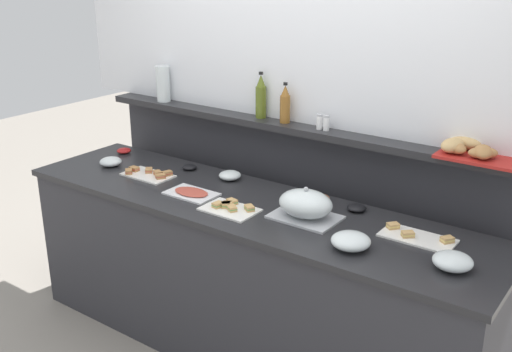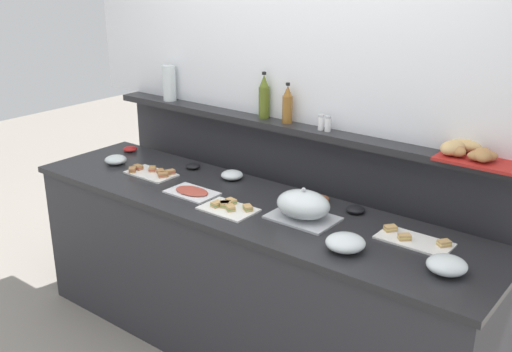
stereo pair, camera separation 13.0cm
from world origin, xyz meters
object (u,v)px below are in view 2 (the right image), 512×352
Objects in this scene: sandwich_platter_rear at (229,208)px; pepper_shaker at (328,124)px; olive_oil_bottle at (264,97)px; water_carafe at (169,83)px; sandwich_platter_side at (414,240)px; condiment_bowl_red at (356,209)px; condiment_bowl_cream at (193,166)px; sandwich_platter_front at (152,173)px; salt_shaker at (321,122)px; glass_bowl_medium at (116,160)px; vinegar_bottle_amber at (287,105)px; serving_cloche at (303,206)px; cold_cuts_platter at (192,192)px; bread_basket at (470,152)px; condiment_bowl_dark at (321,199)px; glass_bowl_small at (447,266)px; glass_bowl_large at (232,175)px; condiment_bowl_teal at (130,149)px; glass_bowl_extra at (345,243)px.

pepper_shaker is at bearing 68.64° from sandwich_platter_rear.
olive_oil_bottle is 0.78m from water_carafe.
sandwich_platter_side is 1.47× the size of water_carafe.
sandwich_platter_side and condiment_bowl_red have the same top height.
water_carafe reaches higher than pepper_shaker.
water_carafe reaches higher than condiment_bowl_cream.
sandwich_platter_front is 0.26m from condiment_bowl_cream.
sandwich_platter_rear is 3.35× the size of salt_shaker.
glass_bowl_medium is 0.63m from water_carafe.
vinegar_bottle_amber is at bearing 23.07° from condiment_bowl_cream.
salt_shaker is (-0.19, 0.44, 0.31)m from serving_cloche.
sandwich_platter_front is 1.08× the size of cold_cuts_platter.
serving_cloche reaches higher than condiment_bowl_red.
sandwich_platter_side is at bearing -24.63° from salt_shaker.
bread_basket reaches higher than sandwich_platter_front.
sandwich_platter_rear is 0.51m from condiment_bowl_dark.
vinegar_bottle_amber is 0.29m from pepper_shaker.
sandwich_platter_side is 2.48× the size of glass_bowl_medium.
pepper_shaker reaches higher than sandwich_platter_front.
vinegar_bottle_amber reaches higher than glass_bowl_medium.
pepper_shaker reaches higher than sandwich_platter_rear.
sandwich_platter_front is 0.33m from glass_bowl_medium.
glass_bowl_medium is 1.60× the size of salt_shaker.
serving_cloche is at bearing 173.80° from glass_bowl_small.
salt_shaker is 1.00× the size of pepper_shaker.
cold_cuts_platter is at bearing -158.14° from bread_basket.
sandwich_platter_side is at bearing -5.67° from glass_bowl_large.
glass_bowl_large is at bearing -179.07° from condiment_bowl_red.
pepper_shaker is at bearing 150.28° from glass_bowl_small.
sandwich_platter_side is 1.25× the size of olive_oil_bottle.
condiment_bowl_dark is (1.04, 0.27, 0.00)m from sandwich_platter_front.
glass_bowl_small is 0.73× the size of water_carafe.
condiment_bowl_teal reaches higher than cold_cuts_platter.
sandwich_platter_rear is at bearing -6.56° from glass_bowl_medium.
olive_oil_bottle is at bearing 111.05° from sandwich_platter_rear.
sandwich_platter_side is 3.79× the size of condiment_bowl_cream.
glass_bowl_small reaches higher than condiment_bowl_red.
bread_basket is at bearing -0.10° from pepper_shaker.
condiment_bowl_teal is at bearing 153.68° from sandwich_platter_front.
sandwich_platter_rear reaches higher than condiment_bowl_dark.
water_carafe is (-1.24, 0.00, 0.07)m from pepper_shaker.
water_carafe is at bearing 162.24° from serving_cloche.
sandwich_platter_side is 1.02× the size of serving_cloche.
condiment_bowl_teal is at bearing -170.46° from salt_shaker.
glass_bowl_medium is at bearing 173.44° from sandwich_platter_rear.
cold_cuts_platter is at bearing -179.68° from glass_bowl_small.
condiment_bowl_red is at bearing 113.26° from glass_bowl_extra.
glass_bowl_large is 1.38× the size of condiment_bowl_teal.
olive_oil_bottle reaches higher than condiment_bowl_cream.
pepper_shaker reaches higher than condiment_bowl_cream.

